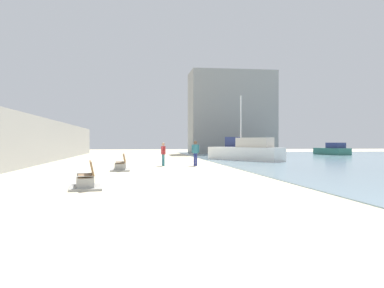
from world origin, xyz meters
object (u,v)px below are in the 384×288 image
object	(u,v)px
bench_near	(86,182)
boat_far_left	(246,152)
person_standing	(163,152)
boat_nearest	(233,150)
person_walking	(195,151)
boat_far_right	(332,150)
bench_far	(121,166)
boat_distant	(259,149)

from	to	relation	value
bench_near	boat_far_left	bearing A→B (deg)	59.46
person_standing	boat_nearest	distance (m)	16.27
boat_far_left	boat_nearest	size ratio (longest dim) A/B	1.11
person_walking	boat_far_right	world-z (taller)	person_walking
bench_far	boat_nearest	distance (m)	21.07
boat_far_right	boat_far_left	world-z (taller)	boat_far_left
boat_far_right	boat_distant	xyz separation A→B (m)	(-9.78, -0.81, 0.15)
bench_far	boat_distant	distance (m)	27.55
person_walking	boat_nearest	world-z (taller)	boat_nearest
bench_near	bench_far	bearing A→B (deg)	84.29
boat_far_right	boat_nearest	distance (m)	15.30
bench_far	boat_far_left	world-z (taller)	boat_far_left
boat_far_left	boat_nearest	distance (m)	7.65
person_walking	boat_far_left	xyz separation A→B (m)	(5.44, 6.55, -0.21)
bench_near	boat_nearest	world-z (taller)	boat_nearest
person_standing	boat_far_right	world-z (taller)	person_standing
bench_far	person_standing	distance (m)	4.85
bench_far	person_standing	world-z (taller)	person_standing
bench_near	boat_distant	distance (m)	35.58
boat_nearest	boat_distant	world-z (taller)	boat_nearest
bench_near	boat_nearest	size ratio (longest dim) A/B	0.32
boat_far_right	boat_nearest	bearing A→B (deg)	-158.32
boat_far_right	bench_near	bearing A→B (deg)	-128.96
bench_far	person_standing	size ratio (longest dim) A/B	1.30
bench_far	boat_distant	xyz separation A→B (m)	(15.53, 22.75, 0.53)
boat_far_right	boat_distant	world-z (taller)	boat_distant
bench_far	bench_near	bearing A→B (deg)	-95.71
boat_far_left	person_standing	bearing A→B (deg)	-140.37
bench_near	person_walking	xyz separation A→B (m)	(5.84, 12.56, 0.79)
boat_far_left	bench_far	bearing A→B (deg)	-135.29
person_walking	boat_distant	bearing A→B (deg)	60.92
person_standing	boat_distant	distance (m)	22.74
person_walking	boat_far_right	distance (m)	28.41
boat_distant	boat_nearest	bearing A→B (deg)	-132.54
boat_nearest	bench_near	bearing A→B (deg)	-114.12
person_walking	person_standing	bearing A→B (deg)	174.60
person_walking	person_standing	xyz separation A→B (m)	(-2.22, 0.21, -0.09)
bench_near	boat_far_right	size ratio (longest dim) A/B	0.42
person_standing	bench_far	bearing A→B (deg)	-124.72
person_standing	boat_far_left	xyz separation A→B (m)	(7.66, 6.34, -0.13)
bench_far	boat_nearest	world-z (taller)	boat_nearest
person_walking	boat_distant	distance (m)	21.75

